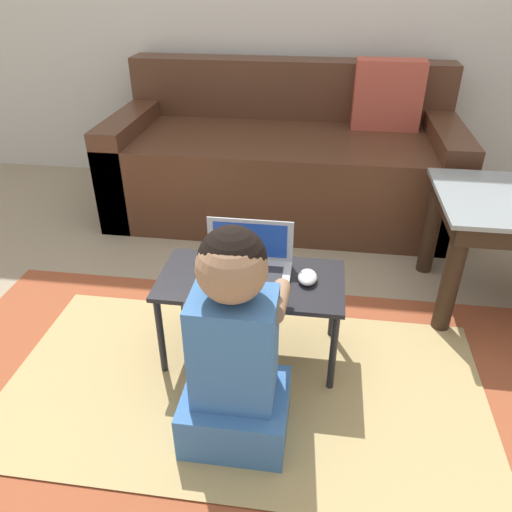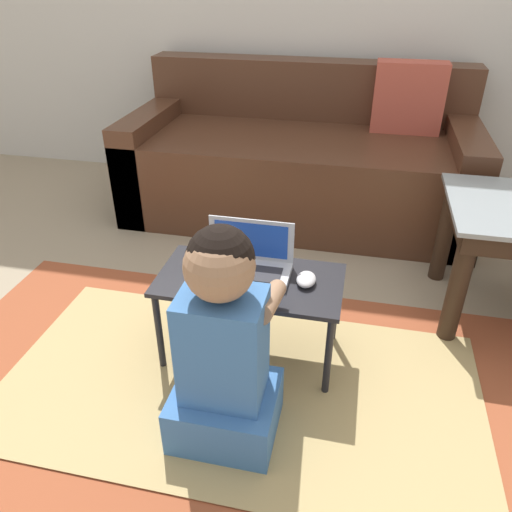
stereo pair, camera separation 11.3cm
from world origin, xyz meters
name	(u,v)px [view 2 (the right image)]	position (x,y,z in m)	size (l,w,h in m)	color
ground_plane	(254,358)	(0.00, 0.00, 0.00)	(16.00, 16.00, 0.00)	gray
area_rug	(239,387)	(-0.02, -0.16, 0.00)	(2.26, 1.20, 0.01)	#9E4C2D
couch	(302,162)	(-0.02, 1.30, 0.29)	(1.84, 0.87, 0.82)	#4C2D1E
laptop_desk	(250,287)	(-0.02, 0.03, 0.30)	(0.63, 0.33, 0.34)	black
laptop	(247,264)	(-0.04, 0.06, 0.37)	(0.30, 0.16, 0.17)	#B7BCC6
computer_mouse	(306,279)	(0.17, 0.03, 0.35)	(0.06, 0.09, 0.03)	silver
person_seated	(224,347)	(-0.01, -0.33, 0.34)	(0.31, 0.39, 0.71)	#3D70B2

